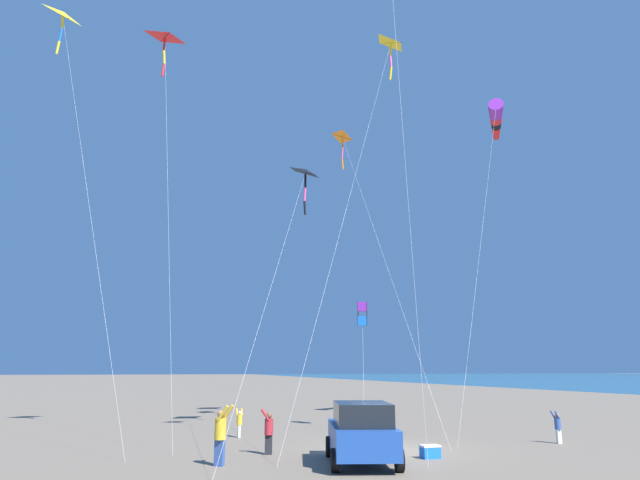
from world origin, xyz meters
The scene contains 14 objects.
ground_plane centered at (0.00, 0.00, 0.00)m, with size 600.00×600.00×0.00m, color #756654.
parked_car centered at (-2.08, -2.66, 0.95)m, with size 2.88×4.62×1.85m.
cooler_box centered at (0.49, -2.19, 0.21)m, with size 0.62×0.42×0.42m.
person_adult_flyer centered at (-6.34, -1.75, 0.97)m, with size 0.64×0.61×1.79m.
person_child_green_jacket centered at (-4.72, 5.31, 0.66)m, with size 0.28×0.35×1.20m.
person_child_grey_jacket centered at (-4.47, 0.13, 0.83)m, with size 0.50×0.41×1.52m.
person_bystander_far centered at (7.13, -0.22, 0.69)m, with size 0.41×0.33×1.26m.
kite_delta_green_low_center centered at (-13.82, 7.18, 19.95)m, with size 5.62×8.15×20.44m.
kite_box_striped_overhead centered at (1.67, 7.01, 5.60)m, with size 2.74×6.73×6.21m.
kite_delta_black_fish_shape centered at (3.92, 7.38, 21.75)m, with size 9.73×10.89×22.19m.
kite_delta_checkered_midright centered at (-1.52, 6.48, 12.72)m, with size 6.33×11.94×13.11m.
kite_delta_small_distant centered at (1.12, 8.24, 15.75)m, with size 1.33×10.22×16.08m.
kite_delta_long_streamer_left centered at (-8.89, 5.21, 18.41)m, with size 2.14×5.22×18.71m.
kite_windsock_yellow_midlevel centered at (10.67, 7.25, 17.85)m, with size 9.23×9.11×18.58m.
Camera 1 is at (-8.48, -19.83, 2.87)m, focal length 31.31 mm.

